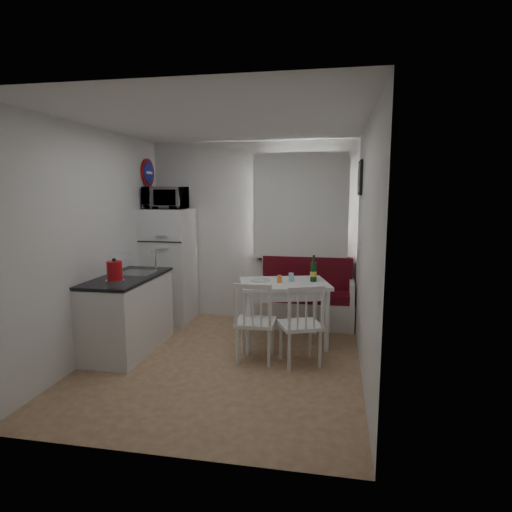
{
  "coord_description": "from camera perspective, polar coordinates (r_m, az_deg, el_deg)",
  "views": [
    {
      "loc": [
        1.2,
        -4.41,
        1.89
      ],
      "look_at": [
        0.28,
        0.5,
        1.13
      ],
      "focal_mm": 30.0,
      "sensor_mm": 36.0,
      "label": 1
    }
  ],
  "objects": [
    {
      "name": "wall_right",
      "position": [
        4.46,
        14.38,
        0.76
      ],
      "size": [
        0.02,
        3.5,
        2.6
      ],
      "primitive_type": "cube",
      "color": "white",
      "rests_on": "floor"
    },
    {
      "name": "ceiling",
      "position": [
        4.62,
        -4.79,
        17.45
      ],
      "size": [
        3.0,
        3.5,
        0.02
      ],
      "primitive_type": "cube",
      "color": "white",
      "rests_on": "wall_back"
    },
    {
      "name": "dining_table",
      "position": [
        5.26,
        3.76,
        -4.42
      ],
      "size": [
        1.21,
        1.0,
        0.79
      ],
      "rotation": [
        0.0,
        0.0,
        0.27
      ],
      "color": "white",
      "rests_on": "floor"
    },
    {
      "name": "drinking_glass_orange",
      "position": [
        5.19,
        3.16,
        -3.07
      ],
      "size": [
        0.06,
        0.06,
        0.09
      ],
      "primitive_type": "cylinder",
      "color": "orange",
      "rests_on": "dining_table"
    },
    {
      "name": "window",
      "position": [
        6.15,
        5.96,
        6.14
      ],
      "size": [
        1.22,
        0.06,
        1.47
      ],
      "primitive_type": "cube",
      "color": "white",
      "rests_on": "wall_back"
    },
    {
      "name": "wall_back",
      "position": [
        6.3,
        -0.43,
        3.28
      ],
      "size": [
        3.0,
        0.02,
        2.6
      ],
      "primitive_type": "cube",
      "color": "white",
      "rests_on": "floor"
    },
    {
      "name": "chair_right",
      "position": [
        4.64,
        5.85,
        -8.05
      ],
      "size": [
        0.55,
        0.55,
        0.49
      ],
      "rotation": [
        0.0,
        0.0,
        0.4
      ],
      "color": "white",
      "rests_on": "floor"
    },
    {
      "name": "wall_front",
      "position": [
        2.97,
        -13.41,
        -3.06
      ],
      "size": [
        3.0,
        0.02,
        2.6
      ],
      "primitive_type": "cube",
      "color": "white",
      "rests_on": "floor"
    },
    {
      "name": "wall_left",
      "position": [
        5.2,
        -20.76,
        1.57
      ],
      "size": [
        0.02,
        3.5,
        2.6
      ],
      "primitive_type": "cube",
      "color": "white",
      "rests_on": "floor"
    },
    {
      "name": "wine_bottle",
      "position": [
        5.28,
        7.69,
        -1.64
      ],
      "size": [
        0.08,
        0.08,
        0.33
      ],
      "primitive_type": null,
      "color": "#12391A",
      "rests_on": "dining_table"
    },
    {
      "name": "chair_left",
      "position": [
        4.7,
        -0.29,
        -7.71
      ],
      "size": [
        0.44,
        0.42,
        0.49
      ],
      "rotation": [
        0.0,
        0.0,
        0.02
      ],
      "color": "white",
      "rests_on": "floor"
    },
    {
      "name": "microwave",
      "position": [
        6.23,
        -11.97,
        7.59
      ],
      "size": [
        0.56,
        0.38,
        0.31
      ],
      "primitive_type": "imported",
      "color": "white",
      "rests_on": "fridge"
    },
    {
      "name": "wall_sign",
      "position": [
        6.44,
        -14.15,
        10.71
      ],
      "size": [
        0.03,
        0.4,
        0.4
      ],
      "primitive_type": "cylinder",
      "rotation": [
        0.0,
        1.57,
        0.0
      ],
      "color": "navy",
      "rests_on": "wall_left"
    },
    {
      "name": "drinking_glass_blue",
      "position": [
        5.27,
        4.7,
        -2.83
      ],
      "size": [
        0.06,
        0.06,
        0.11
      ],
      "primitive_type": "cylinder",
      "color": "#8CCFEE",
      "rests_on": "dining_table"
    },
    {
      "name": "bench",
      "position": [
        6.14,
        6.66,
        -6.24
      ],
      "size": [
        1.34,
        0.52,
        0.96
      ],
      "color": "white",
      "rests_on": "floor"
    },
    {
      "name": "fridge",
      "position": [
        6.37,
        -11.52,
        -1.2
      ],
      "size": [
        0.66,
        0.66,
        1.64
      ],
      "primitive_type": "cube",
      "color": "white",
      "rests_on": "floor"
    },
    {
      "name": "curtain",
      "position": [
        6.08,
        5.92,
        6.58
      ],
      "size": [
        1.35,
        0.02,
        1.5
      ],
      "primitive_type": "cube",
      "color": "white",
      "rests_on": "wall_back"
    },
    {
      "name": "kitchen_counter",
      "position": [
        5.35,
        -16.63,
        -7.28
      ],
      "size": [
        0.62,
        1.32,
        1.16
      ],
      "color": "white",
      "rests_on": "floor"
    },
    {
      "name": "picture_frame",
      "position": [
        5.52,
        13.67,
        10.07
      ],
      "size": [
        0.04,
        0.52,
        0.42
      ],
      "primitive_type": "cube",
      "color": "black",
      "rests_on": "wall_right"
    },
    {
      "name": "kettle",
      "position": [
        4.89,
        -18.34,
        -1.92
      ],
      "size": [
        0.2,
        0.2,
        0.26
      ],
      "primitive_type": "cylinder",
      "color": "red",
      "rests_on": "kitchen_counter"
    },
    {
      "name": "plate",
      "position": [
        5.3,
        0.57,
        -3.22
      ],
      "size": [
        0.24,
        0.24,
        0.02
      ],
      "primitive_type": "cylinder",
      "color": "white",
      "rests_on": "dining_table"
    },
    {
      "name": "floor",
      "position": [
        4.94,
        -4.4,
        -13.86
      ],
      "size": [
        3.0,
        3.5,
        0.02
      ],
      "primitive_type": "cube",
      "color": "#946A4F",
      "rests_on": "ground"
    }
  ]
}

